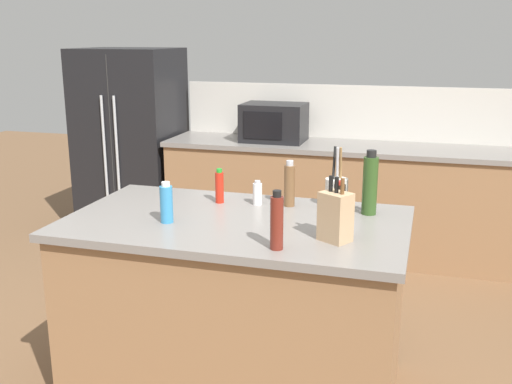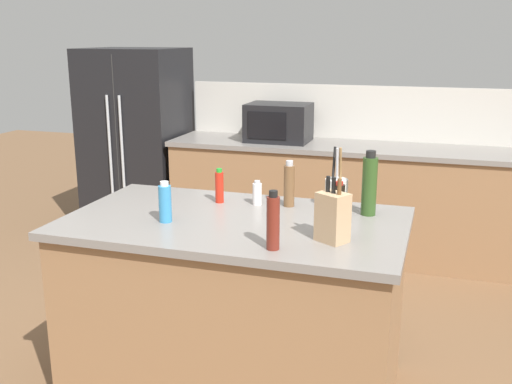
% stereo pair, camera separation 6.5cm
% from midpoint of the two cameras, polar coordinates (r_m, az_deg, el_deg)
% --- Properties ---
extents(back_counter_run, '(3.18, 0.66, 0.94)m').
position_cam_midpoint_polar(back_counter_run, '(5.10, 8.76, -0.75)').
color(back_counter_run, '#936B47').
rests_on(back_counter_run, ground_plane).
extents(wall_backsplash, '(3.14, 0.03, 0.46)m').
position_cam_midpoint_polar(wall_backsplash, '(5.27, 9.53, 7.48)').
color(wall_backsplash, beige).
rests_on(wall_backsplash, back_counter_run).
extents(kitchen_island, '(1.68, 0.97, 0.94)m').
position_cam_midpoint_polar(kitchen_island, '(3.14, -2.44, -10.79)').
color(kitchen_island, '#936B47').
rests_on(kitchen_island, ground_plane).
extents(refrigerator, '(0.87, 0.75, 1.70)m').
position_cam_midpoint_polar(refrigerator, '(5.69, -12.11, 4.65)').
color(refrigerator, black).
rests_on(refrigerator, ground_plane).
extents(microwave, '(0.53, 0.39, 0.32)m').
position_cam_midpoint_polar(microwave, '(5.09, 1.36, 6.64)').
color(microwave, black).
rests_on(microwave, back_counter_run).
extents(knife_block, '(0.16, 0.15, 0.29)m').
position_cam_midpoint_polar(knife_block, '(2.64, 6.88, -2.30)').
color(knife_block, tan).
rests_on(knife_block, kitchen_island).
extents(utensil_crock, '(0.12, 0.12, 0.32)m').
position_cam_midpoint_polar(utensil_crock, '(3.18, 7.09, 0.07)').
color(utensil_crock, beige).
rests_on(utensil_crock, kitchen_island).
extents(soy_sauce_bottle, '(0.06, 0.06, 0.17)m').
position_cam_midpoint_polar(soy_sauce_bottle, '(3.07, 7.36, -0.57)').
color(soy_sauce_bottle, black).
rests_on(soy_sauce_bottle, kitchen_island).
extents(vinegar_bottle, '(0.06, 0.06, 0.26)m').
position_cam_midpoint_polar(vinegar_bottle, '(2.52, 1.25, -2.86)').
color(vinegar_bottle, maroon).
rests_on(vinegar_bottle, kitchen_island).
extents(salt_shaker, '(0.05, 0.05, 0.13)m').
position_cam_midpoint_polar(salt_shaker, '(3.19, -0.45, -0.14)').
color(salt_shaker, silver).
rests_on(salt_shaker, kitchen_island).
extents(pepper_grinder, '(0.06, 0.06, 0.25)m').
position_cam_midpoint_polar(pepper_grinder, '(3.16, 2.62, 0.69)').
color(pepper_grinder, brown).
rests_on(pepper_grinder, kitchen_island).
extents(dish_soap_bottle, '(0.06, 0.06, 0.20)m').
position_cam_midpoint_polar(dish_soap_bottle, '(2.92, -9.16, -1.08)').
color(dish_soap_bottle, '#3384BC').
rests_on(dish_soap_bottle, kitchen_island).
extents(olive_oil_bottle, '(0.08, 0.08, 0.33)m').
position_cam_midpoint_polar(olive_oil_bottle, '(3.05, 10.20, 0.72)').
color(olive_oil_bottle, '#2D4C1E').
rests_on(olive_oil_bottle, kitchen_island).
extents(hot_sauce_bottle, '(0.05, 0.05, 0.19)m').
position_cam_midpoint_polar(hot_sauce_bottle, '(3.23, -4.08, 0.50)').
color(hot_sauce_bottle, red).
rests_on(hot_sauce_bottle, kitchen_island).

